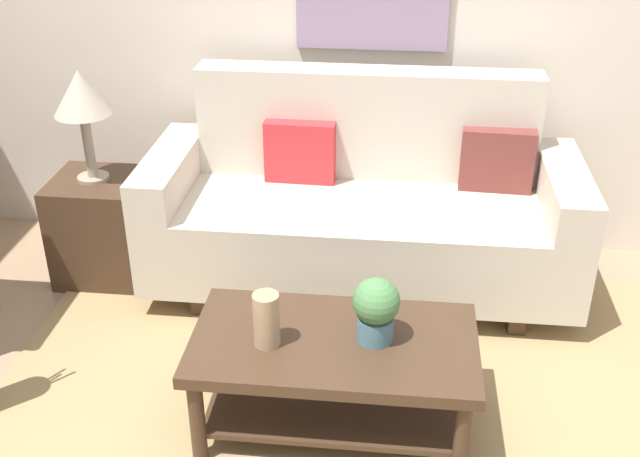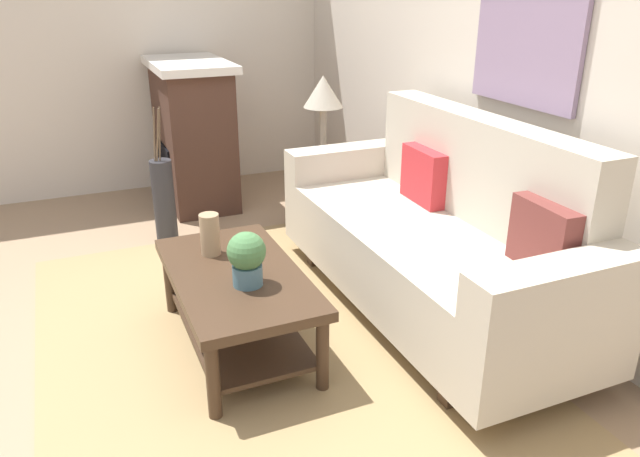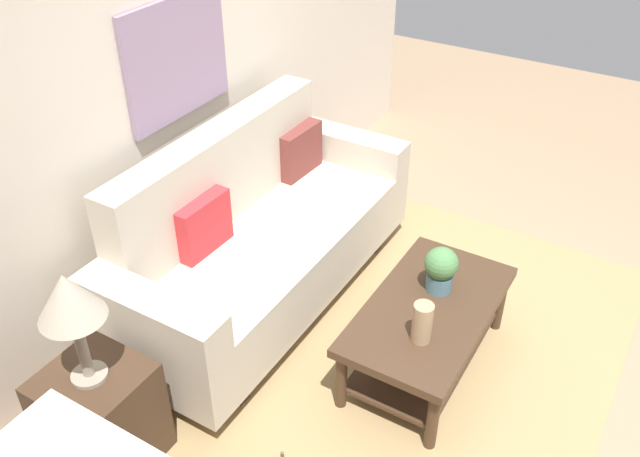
{
  "view_description": "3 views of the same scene",
  "coord_description": "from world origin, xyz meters",
  "px_view_note": "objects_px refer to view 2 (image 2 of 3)",
  "views": [
    {
      "loc": [
        0.19,
        -2.01,
        2.19
      ],
      "look_at": [
        -0.15,
        1.1,
        0.51
      ],
      "focal_mm": 43.13,
      "sensor_mm": 36.0,
      "label": 1
    },
    {
      "loc": [
        2.59,
        -0.3,
        1.76
      ],
      "look_at": [
        -0.14,
        0.87,
        0.53
      ],
      "focal_mm": 34.21,
      "sensor_mm": 36.0,
      "label": 2
    },
    {
      "loc": [
        -2.59,
        -0.5,
        2.79
      ],
      "look_at": [
        -0.0,
        1.05,
        0.67
      ],
      "focal_mm": 37.95,
      "sensor_mm": 36.0,
      "label": 3
    }
  ],
  "objects_px": {
    "throw_pillow_crimson": "(425,176)",
    "throw_pillow_maroon": "(545,237)",
    "coffee_table": "(237,292)",
    "fireplace": "(193,133)",
    "floor_vase": "(164,202)",
    "tabletop_vase": "(210,234)",
    "framed_painting": "(526,41)",
    "side_table": "(323,192)",
    "couch": "(435,238)",
    "table_lamp": "(323,95)",
    "potted_plant_tabletop": "(247,257)"
  },
  "relations": [
    {
      "from": "floor_vase",
      "to": "fireplace",
      "type": "bearing_deg",
      "value": 152.85
    },
    {
      "from": "throw_pillow_maroon",
      "to": "tabletop_vase",
      "type": "height_order",
      "value": "throw_pillow_maroon"
    },
    {
      "from": "throw_pillow_maroon",
      "to": "side_table",
      "type": "xyz_separation_m",
      "value": [
        -2.03,
        -0.2,
        -0.4
      ]
    },
    {
      "from": "potted_plant_tabletop",
      "to": "table_lamp",
      "type": "height_order",
      "value": "table_lamp"
    },
    {
      "from": "throw_pillow_maroon",
      "to": "coffee_table",
      "type": "height_order",
      "value": "throw_pillow_maroon"
    },
    {
      "from": "throw_pillow_crimson",
      "to": "throw_pillow_maroon",
      "type": "bearing_deg",
      "value": 0.0
    },
    {
      "from": "couch",
      "to": "table_lamp",
      "type": "height_order",
      "value": "table_lamp"
    },
    {
      "from": "throw_pillow_crimson",
      "to": "potted_plant_tabletop",
      "type": "bearing_deg",
      "value": -69.98
    },
    {
      "from": "couch",
      "to": "throw_pillow_crimson",
      "type": "xyz_separation_m",
      "value": [
        -0.33,
        0.13,
        0.25
      ]
    },
    {
      "from": "coffee_table",
      "to": "table_lamp",
      "type": "xyz_separation_m",
      "value": [
        -1.33,
        1.05,
        0.68
      ]
    },
    {
      "from": "tabletop_vase",
      "to": "floor_vase",
      "type": "distance_m",
      "value": 1.28
    },
    {
      "from": "tabletop_vase",
      "to": "side_table",
      "type": "bearing_deg",
      "value": 134.5
    },
    {
      "from": "throw_pillow_maroon",
      "to": "side_table",
      "type": "height_order",
      "value": "throw_pillow_maroon"
    },
    {
      "from": "floor_vase",
      "to": "framed_painting",
      "type": "relative_size",
      "value": 0.78
    },
    {
      "from": "floor_vase",
      "to": "framed_painting",
      "type": "xyz_separation_m",
      "value": [
        1.54,
        1.68,
        1.15
      ]
    },
    {
      "from": "table_lamp",
      "to": "floor_vase",
      "type": "distance_m",
      "value": 1.34
    },
    {
      "from": "coffee_table",
      "to": "throw_pillow_crimson",
      "type": "bearing_deg",
      "value": 103.24
    },
    {
      "from": "framed_painting",
      "to": "floor_vase",
      "type": "bearing_deg",
      "value": -132.55
    },
    {
      "from": "throw_pillow_maroon",
      "to": "coffee_table",
      "type": "relative_size",
      "value": 0.33
    },
    {
      "from": "throw_pillow_maroon",
      "to": "fireplace",
      "type": "height_order",
      "value": "fireplace"
    },
    {
      "from": "coffee_table",
      "to": "side_table",
      "type": "distance_m",
      "value": 1.69
    },
    {
      "from": "couch",
      "to": "coffee_table",
      "type": "bearing_deg",
      "value": -91.98
    },
    {
      "from": "fireplace",
      "to": "floor_vase",
      "type": "relative_size",
      "value": 1.92
    },
    {
      "from": "throw_pillow_maroon",
      "to": "floor_vase",
      "type": "distance_m",
      "value": 2.61
    },
    {
      "from": "couch",
      "to": "throw_pillow_maroon",
      "type": "bearing_deg",
      "value": 10.8
    },
    {
      "from": "side_table",
      "to": "framed_painting",
      "type": "bearing_deg",
      "value": 21.49
    },
    {
      "from": "tabletop_vase",
      "to": "table_lamp",
      "type": "relative_size",
      "value": 0.38
    },
    {
      "from": "tabletop_vase",
      "to": "floor_vase",
      "type": "bearing_deg",
      "value": -178.38
    },
    {
      "from": "table_lamp",
      "to": "framed_painting",
      "type": "bearing_deg",
      "value": 21.49
    },
    {
      "from": "throw_pillow_crimson",
      "to": "table_lamp",
      "type": "bearing_deg",
      "value": -169.17
    },
    {
      "from": "tabletop_vase",
      "to": "throw_pillow_crimson",
      "type": "bearing_deg",
      "value": 91.93
    },
    {
      "from": "throw_pillow_crimson",
      "to": "coffee_table",
      "type": "distance_m",
      "value": 1.33
    },
    {
      "from": "framed_painting",
      "to": "coffee_table",
      "type": "bearing_deg",
      "value": -91.39
    },
    {
      "from": "throw_pillow_maroon",
      "to": "side_table",
      "type": "relative_size",
      "value": 0.64
    },
    {
      "from": "throw_pillow_crimson",
      "to": "framed_painting",
      "type": "xyz_separation_m",
      "value": [
        0.33,
        0.34,
        0.77
      ]
    },
    {
      "from": "fireplace",
      "to": "tabletop_vase",
      "type": "bearing_deg",
      "value": -10.12
    },
    {
      "from": "side_table",
      "to": "table_lamp",
      "type": "xyz_separation_m",
      "value": [
        0.0,
        0.0,
        0.71
      ]
    },
    {
      "from": "floor_vase",
      "to": "coffee_table",
      "type": "bearing_deg",
      "value": 3.57
    },
    {
      "from": "throw_pillow_maroon",
      "to": "framed_painting",
      "type": "distance_m",
      "value": 1.07
    },
    {
      "from": "throw_pillow_maroon",
      "to": "fireplace",
      "type": "relative_size",
      "value": 0.31
    },
    {
      "from": "floor_vase",
      "to": "potted_plant_tabletop",
      "type": "bearing_deg",
      "value": 3.79
    },
    {
      "from": "coffee_table",
      "to": "fireplace",
      "type": "relative_size",
      "value": 0.95
    },
    {
      "from": "floor_vase",
      "to": "couch",
      "type": "bearing_deg",
      "value": 38.17
    },
    {
      "from": "throw_pillow_maroon",
      "to": "table_lamp",
      "type": "bearing_deg",
      "value": -174.41
    },
    {
      "from": "throw_pillow_crimson",
      "to": "table_lamp",
      "type": "xyz_separation_m",
      "value": [
        -1.04,
        -0.2,
        0.31
      ]
    },
    {
      "from": "side_table",
      "to": "table_lamp",
      "type": "bearing_deg",
      "value": 90.0
    },
    {
      "from": "coffee_table",
      "to": "potted_plant_tabletop",
      "type": "relative_size",
      "value": 4.2
    },
    {
      "from": "throw_pillow_maroon",
      "to": "side_table",
      "type": "distance_m",
      "value": 2.08
    },
    {
      "from": "couch",
      "to": "throw_pillow_maroon",
      "type": "height_order",
      "value": "couch"
    },
    {
      "from": "couch",
      "to": "coffee_table",
      "type": "distance_m",
      "value": 1.12
    }
  ]
}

